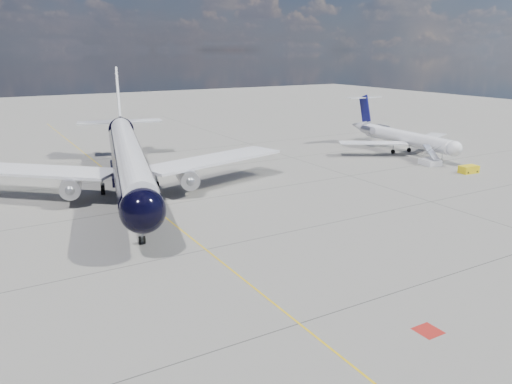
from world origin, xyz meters
TOP-DOWN VIEW (x-y plane):
  - ground at (0.00, 30.00)m, footprint 320.00×320.00m
  - taxiway_centerline at (0.00, 25.00)m, footprint 0.16×160.00m
  - red_marking at (6.80, -10.00)m, footprint 1.60×1.60m
  - main_airliner at (-0.22, 32.95)m, footprint 41.90×51.77m
  - regional_jet at (49.26, 34.45)m, footprint 24.31×28.00m
  - boarding_stair at (45.94, 24.13)m, footprint 2.78×3.29m
  - service_tug at (46.63, 17.46)m, footprint 2.97×1.87m

SIDE VIEW (x-z plane):
  - ground at x=0.00m, z-range 0.00..0.00m
  - taxiway_centerline at x=0.00m, z-range 0.00..0.01m
  - red_marking at x=6.80m, z-range 0.00..0.01m
  - service_tug at x=46.63m, z-range -0.01..1.10m
  - boarding_stair at x=45.94m, z-range -1.04..2.26m
  - regional_jet at x=49.26m, z-range -1.75..7.73m
  - main_airliner at x=-0.22m, z-range -2.87..12.26m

